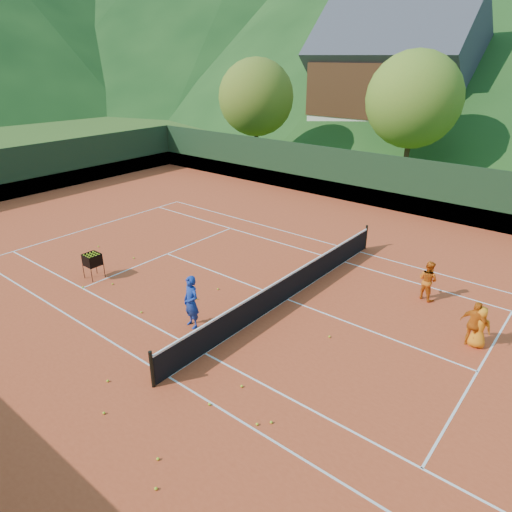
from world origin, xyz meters
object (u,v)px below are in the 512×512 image
Objects in this scene: student_b at (475,324)px; tennis_net at (287,287)px; coach at (191,302)px; ball_hopper at (92,260)px; student_c at (479,327)px; student_a at (428,280)px; chalet_left at (392,83)px.

tennis_net is at bearing 22.12° from student_b.
ball_hopper is (-5.47, 0.01, -0.13)m from coach.
student_b reaches higher than student_c.
student_a is 1.10× the size of student_c.
student_c reaches higher than ball_hopper.
ball_hopper is (-6.80, -3.31, 0.25)m from tennis_net.
coach is 0.14× the size of tennis_net.
coach is 8.62m from student_c.
student_a is 0.12× the size of tennis_net.
student_b is 13.43m from ball_hopper.
coach is 34.76m from chalet_left.
coach is 0.13× the size of chalet_left.
student_c is 0.10× the size of chalet_left.
student_c is (2.23, -1.93, -0.06)m from student_a.
student_b is at bearing -61.18° from chalet_left.
ball_hopper is at bearing -170.38° from coach.
chalet_left reaches higher than coach.
chalet_left reaches higher than student_b.
student_c is 6.12m from tennis_net.
tennis_net is at bearing 25.95° from ball_hopper.
chalet_left is (-13.77, 26.85, 4.91)m from student_a.
student_b reaches higher than tennis_net.
student_b is 0.15m from student_c.
chalet_left reaches higher than student_a.
coach is 1.21× the size of student_a.
student_a is at bearing -62.85° from chalet_left.
ball_hopper is at bearing -154.05° from tennis_net.
chalet_left is (-3.20, 33.31, 4.88)m from ball_hopper.
chalet_left is at bearing 95.49° from ball_hopper.
student_b reaches higher than student_a.
student_c is at bearing -60.94° from chalet_left.
coach is at bearing -75.41° from chalet_left.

